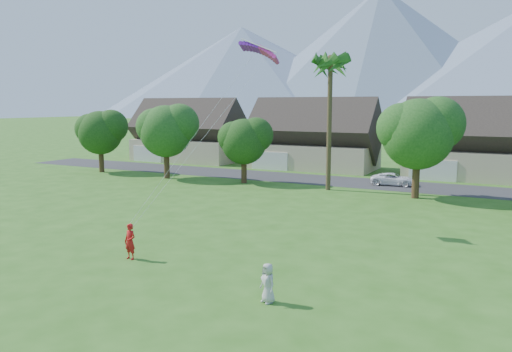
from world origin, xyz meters
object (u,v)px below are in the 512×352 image
Objects in this scene: kite_flyer at (130,242)px; parked_car at (393,179)px; watcher at (268,283)px; parafoil_kite at (260,50)px.

kite_flyer is 0.43× the size of parked_car.
parafoil_kite reaches higher than watcher.
parked_car is at bearing 82.20° from kite_flyer.
parked_car is 23.55m from parafoil_kite.
watcher is 0.38× the size of parked_car.
kite_flyer is 31.17m from parked_car.
watcher is at bearing -6.99° from kite_flyer.
kite_flyer is 1.15× the size of watcher.
watcher is at bearing 177.79° from parked_car.
parafoil_kite is (-6.35, 11.80, 10.59)m from watcher.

